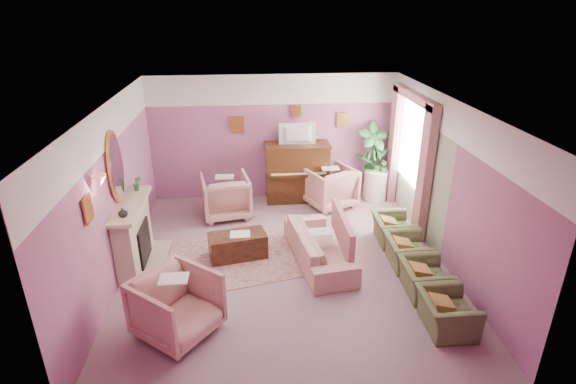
{
  "coord_description": "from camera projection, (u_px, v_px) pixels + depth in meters",
  "views": [
    {
      "loc": [
        -0.56,
        -6.76,
        4.27
      ],
      "look_at": [
        0.09,
        0.4,
        1.17
      ],
      "focal_mm": 28.0,
      "sensor_mm": 36.0,
      "label": 1
    }
  ],
  "objects": [
    {
      "name": "fireplace_surround",
      "position": [
        133.0,
        236.0,
        7.67
      ],
      "size": [
        0.3,
        1.4,
        1.1
      ],
      "primitive_type": "cube",
      "color": "#BEAD8B",
      "rests_on": "floor"
    },
    {
      "name": "print_back_mid",
      "position": [
        296.0,
        111.0,
        9.88
      ],
      "size": [
        0.22,
        0.03,
        0.26
      ],
      "primitive_type": "cube",
      "color": "#BE7C2E",
      "rests_on": "wall_back"
    },
    {
      "name": "olive_chair_b",
      "position": [
        425.0,
        274.0,
        6.95
      ],
      "size": [
        0.57,
        0.81,
        0.7
      ],
      "primitive_type": "imported",
      "color": "#4F5833",
      "rests_on": "floor"
    },
    {
      "name": "area_rug",
      "position": [
        244.0,
        257.0,
        8.05
      ],
      "size": [
        2.83,
        2.29,
        0.01
      ],
      "primitive_type": "cube",
      "rotation": [
        0.0,
        0.0,
        0.22
      ],
      "color": "#92635E",
      "rests_on": "floor"
    },
    {
      "name": "floral_armchair_front",
      "position": [
        177.0,
        303.0,
        6.05
      ],
      "size": [
        0.96,
        0.96,
        1.0
      ],
      "primitive_type": "imported",
      "color": "tan",
      "rests_on": "floor"
    },
    {
      "name": "print_back_left",
      "position": [
        237.0,
        125.0,
        9.88
      ],
      "size": [
        0.3,
        0.03,
        0.38
      ],
      "primitive_type": "cube",
      "color": "#BE7C2E",
      "rests_on": "wall_back"
    },
    {
      "name": "mantel_shelf",
      "position": [
        130.0,
        205.0,
        7.45
      ],
      "size": [
        0.4,
        1.55,
        0.07
      ],
      "primitive_type": "cube",
      "color": "#BEAD8B",
      "rests_on": "fireplace_surround"
    },
    {
      "name": "floral_armchair_left",
      "position": [
        225.0,
        194.0,
        9.43
      ],
      "size": [
        0.96,
        0.96,
        1.0
      ],
      "primitive_type": "imported",
      "color": "tan",
      "rests_on": "floor"
    },
    {
      "name": "pelmet",
      "position": [
        415.0,
        97.0,
        8.54
      ],
      "size": [
        0.16,
        2.2,
        0.16
      ],
      "primitive_type": "cube",
      "color": "#A66067",
      "rests_on": "wall_right"
    },
    {
      "name": "mirror_frame",
      "position": [
        116.0,
        167.0,
        7.17
      ],
      "size": [
        0.04,
        0.72,
        1.2
      ],
      "primitive_type": "ellipsoid",
      "color": "#BE7C2E",
      "rests_on": "wall_left"
    },
    {
      "name": "palm_plant",
      "position": [
        372.0,
        154.0,
        10.1
      ],
      "size": [
        0.76,
        0.76,
        1.44
      ],
      "primitive_type": "imported",
      "color": "#266329",
      "rests_on": "palm_pot"
    },
    {
      "name": "olive_chair_a",
      "position": [
        447.0,
        307.0,
        6.2
      ],
      "size": [
        0.57,
        0.81,
        0.7
      ],
      "primitive_type": "imported",
      "color": "#4F5833",
      "rests_on": "floor"
    },
    {
      "name": "fireplace_inset",
      "position": [
        140.0,
        243.0,
        7.74
      ],
      "size": [
        0.18,
        0.72,
        0.68
      ],
      "primitive_type": "cube",
      "color": "black",
      "rests_on": "floor"
    },
    {
      "name": "curtain_left",
      "position": [
        425.0,
        176.0,
        8.2
      ],
      "size": [
        0.16,
        0.34,
        2.6
      ],
      "primitive_type": "cube",
      "color": "#A66067",
      "rests_on": "floor"
    },
    {
      "name": "olive_chair_c",
      "position": [
        408.0,
        247.0,
        7.7
      ],
      "size": [
        0.57,
        0.81,
        0.7
      ],
      "primitive_type": "imported",
      "color": "#4F5833",
      "rests_on": "floor"
    },
    {
      "name": "sofa",
      "position": [
        319.0,
        240.0,
        7.81
      ],
      "size": [
        0.67,
        2.02,
        0.82
      ],
      "primitive_type": "imported",
      "color": "tan",
      "rests_on": "floor"
    },
    {
      "name": "print_left_wall",
      "position": [
        88.0,
        209.0,
        5.92
      ],
      "size": [
        0.03,
        0.28,
        0.36
      ],
      "primitive_type": "cube",
      "color": "#BE7C2E",
      "rests_on": "wall_left"
    },
    {
      "name": "side_plant_small",
      "position": [
        383.0,
        166.0,
        10.01
      ],
      "size": [
        0.16,
        0.16,
        0.28
      ],
      "primitive_type": "imported",
      "color": "#266329",
      "rests_on": "side_table"
    },
    {
      "name": "floral_armchair_right",
      "position": [
        330.0,
        185.0,
        9.9
      ],
      "size": [
        0.96,
        0.96,
        1.0
      ],
      "primitive_type": "imported",
      "color": "tan",
      "rests_on": "floor"
    },
    {
      "name": "wall_front",
      "position": [
        309.0,
        302.0,
        4.62
      ],
      "size": [
        5.5,
        0.02,
        2.8
      ],
      "primitive_type": "cube",
      "color": "#804F7E",
      "rests_on": "floor"
    },
    {
      "name": "sofa_throw",
      "position": [
        342.0,
        230.0,
        7.76
      ],
      "size": [
        0.1,
        1.53,
        0.56
      ],
      "primitive_type": "cube",
      "color": "#A66067",
      "rests_on": "sofa"
    },
    {
      "name": "ceiling",
      "position": [
        285.0,
        104.0,
        6.81
      ],
      "size": [
        5.5,
        6.0,
        0.01
      ],
      "primitive_type": "cube",
      "color": "white",
      "rests_on": "wall_back"
    },
    {
      "name": "olive_chair_d",
      "position": [
        393.0,
        225.0,
        8.45
      ],
      "size": [
        0.57,
        0.81,
        0.7
      ],
      "primitive_type": "imported",
      "color": "#4F5833",
      "rests_on": "floor"
    },
    {
      "name": "mirror_glass",
      "position": [
        117.0,
        167.0,
        7.17
      ],
      "size": [
        0.01,
        0.6,
        1.06
      ],
      "primitive_type": "ellipsoid",
      "color": "silver",
      "rests_on": "wall_left"
    },
    {
      "name": "piano_keyshelf",
      "position": [
        299.0,
        176.0,
        9.81
      ],
      "size": [
        1.3,
        0.12,
        0.06
      ],
      "primitive_type": "cube",
      "color": "#3A1E0D",
      "rests_on": "piano"
    },
    {
      "name": "mantel_vase",
      "position": [
        123.0,
        212.0,
        6.95
      ],
      "size": [
        0.16,
        0.16,
        0.16
      ],
      "primitive_type": "imported",
      "color": "white",
      "rests_on": "mantel_shelf"
    },
    {
      "name": "floor",
      "position": [
        285.0,
        262.0,
        7.92
      ],
      "size": [
        5.5,
        6.0,
        0.01
      ],
      "primitive_type": "cube",
      "color": "gray",
      "rests_on": "ground"
    },
    {
      "name": "stripe_panel",
      "position": [
        416.0,
        174.0,
        8.91
      ],
      "size": [
        0.01,
        3.0,
        2.15
      ],
      "primitive_type": "cube",
      "color": "#92A17F",
      "rests_on": "wall_right"
    },
    {
      "name": "curtain_right",
      "position": [
        394.0,
        146.0,
        9.88
      ],
      "size": [
        0.16,
        0.34,
        2.6
      ],
      "primitive_type": "cube",
      "color": "#A66067",
      "rests_on": "floor"
    },
    {
      "name": "piano_top",
      "position": [
        297.0,
        145.0,
        9.9
      ],
      "size": [
        1.45,
        0.65,
        0.04
      ],
      "primitive_type": "cube",
      "color": "#3A1E0D",
      "rests_on": "piano"
    },
    {
      "name": "sconce_shade",
      "position": [
        100.0,
        181.0,
        6.14
      ],
      "size": [
        0.2,
        0.2,
        0.16
      ],
      "primitive_type": "cone",
      "color": "#D3655F",
      "rests_on": "wall_left"
    },
    {
      "name": "side_table",
      "position": [
        375.0,
        185.0,
        10.28
      ],
      "size": [
        0.52,
        0.52,
        0.7
      ],
      "primitive_type": "cylinder",
      "color": "silver",
      "rests_on": "floor"
    },
    {
      "name": "television",
      "position": [
        298.0,
        133.0,
        9.73
      ],
      "size": [
        0.8,
        0.12,
        0.48
      ],
      "primitive_type": "imported",
      "color": "black",
      "rests_on": "piano"
    },
    {
      "name": "wall_back",
      "position": [
        274.0,
        138.0,
        10.11
      ],
      "size": [
        5.5,
        0.02,
        2.8
      ],
      "primitive_type": "cube",
      "color": "#804F7E",
      "rests_on": "floor"
    },
    {
      "name": "mantel_plant",
      "position": [
        137.0,
        183.0,
        7.88
      ],
      "size": [
        0.16,
        0.16,
        0.28
      ],
      "primitive_type": "imported",
      "color": "#266329",
      "rests_on": "mantel_shelf"
    },
    {
      "name": "side_plant_big",
      "position": [
        377.0,
        164.0,
        10.08
      ],
      "size": [
        0.3,
        0.3,
        0.34
      ],
      "primitive_type": "imported",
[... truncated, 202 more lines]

